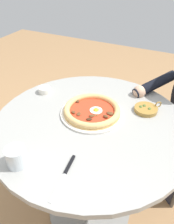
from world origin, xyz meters
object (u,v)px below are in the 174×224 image
dining_table (90,151)px  ramekin_capers (44,90)px  water_glass (16,158)px  steak_knife (67,170)px  olive_pan (146,109)px  pizza_on_plate (92,111)px

dining_table → ramekin_capers: ramekin_capers is taller
water_glass → steak_knife: bearing=106.1°
water_glass → olive_pan: 0.64m
pizza_on_plate → ramekin_capers: size_ratio=4.51×
steak_knife → ramekin_capers: 0.57m
steak_knife → olive_pan: (-0.49, 0.17, 0.01)m
steak_knife → pizza_on_plate: bearing=-169.9°
pizza_on_plate → water_glass: bearing=-16.1°
ramekin_capers → olive_pan: olive_pan is taller
water_glass → steak_knife: size_ratio=0.38×
dining_table → pizza_on_plate: size_ratio=2.98×
pizza_on_plate → steak_knife: bearing=10.1°
dining_table → steak_knife: (0.30, 0.04, 0.20)m
ramekin_capers → steak_knife: bearing=42.6°
water_glass → steak_knife: water_glass is taller
steak_knife → ramekin_capers: (-0.42, -0.39, 0.01)m
water_glass → olive_pan: (-0.54, 0.35, -0.02)m
steak_knife → olive_pan: bearing=161.3°
ramekin_capers → olive_pan: (-0.07, 0.55, -0.01)m
steak_knife → ramekin_capers: bearing=-137.4°
ramekin_capers → water_glass: bearing=23.6°
steak_knife → olive_pan: olive_pan is taller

